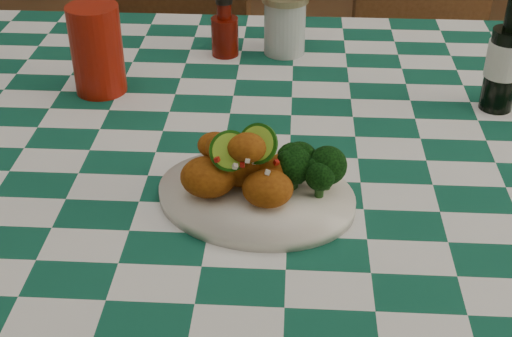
# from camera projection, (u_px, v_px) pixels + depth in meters

# --- Properties ---
(dining_table) EXTENTS (1.66, 1.06, 0.79)m
(dining_table) POSITION_uv_depth(u_px,v_px,m) (231.00, 312.00, 1.35)
(dining_table) COLOR #104F3A
(dining_table) RESTS_ON ground
(plate) EXTENTS (0.32, 0.27, 0.02)m
(plate) POSITION_uv_depth(u_px,v_px,m) (256.00, 197.00, 0.97)
(plate) COLOR silver
(plate) RESTS_ON dining_table
(fried_chicken_pile) EXTENTS (0.14, 0.10, 0.09)m
(fried_chicken_pile) POSITION_uv_depth(u_px,v_px,m) (247.00, 163.00, 0.94)
(fried_chicken_pile) COLOR #914A0E
(fried_chicken_pile) RESTS_ON plate
(broccoli_side) EXTENTS (0.08, 0.08, 0.06)m
(broccoli_side) POSITION_uv_depth(u_px,v_px,m) (311.00, 170.00, 0.96)
(broccoli_side) COLOR black
(broccoli_side) RESTS_ON plate
(red_tumbler) EXTENTS (0.11, 0.11, 0.16)m
(red_tumbler) POSITION_uv_depth(u_px,v_px,m) (97.00, 50.00, 1.22)
(red_tumbler) COLOR maroon
(red_tumbler) RESTS_ON dining_table
(ketchup_bottle) EXTENTS (0.05, 0.05, 0.12)m
(ketchup_bottle) POSITION_uv_depth(u_px,v_px,m) (225.00, 26.00, 1.36)
(ketchup_bottle) COLOR #5A0C04
(ketchup_bottle) RESTS_ON dining_table
(mason_jar) EXTENTS (0.09, 0.09, 0.12)m
(mason_jar) POSITION_uv_depth(u_px,v_px,m) (285.00, 24.00, 1.37)
(mason_jar) COLOR #B2BCBA
(mason_jar) RESTS_ON dining_table
(beer_bottle) EXTENTS (0.07, 0.07, 0.21)m
(beer_bottle) POSITION_uv_depth(u_px,v_px,m) (506.00, 50.00, 1.15)
(beer_bottle) COLOR black
(beer_bottle) RESTS_ON dining_table
(wooden_chair_left) EXTENTS (0.55, 0.56, 1.01)m
(wooden_chair_left) POSITION_uv_depth(u_px,v_px,m) (144.00, 92.00, 1.88)
(wooden_chair_left) COLOR #472814
(wooden_chair_left) RESTS_ON ground
(wooden_chair_right) EXTENTS (0.44, 0.45, 0.83)m
(wooden_chair_right) POSITION_uv_depth(u_px,v_px,m) (428.00, 119.00, 1.94)
(wooden_chair_right) COLOR #472814
(wooden_chair_right) RESTS_ON ground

